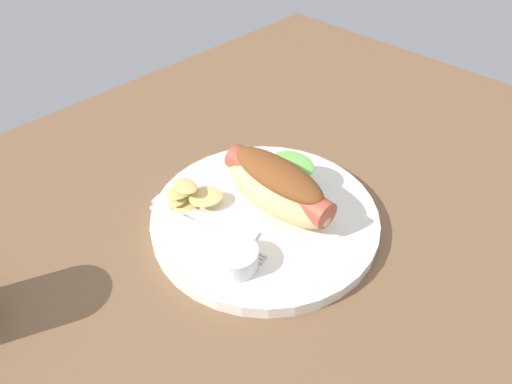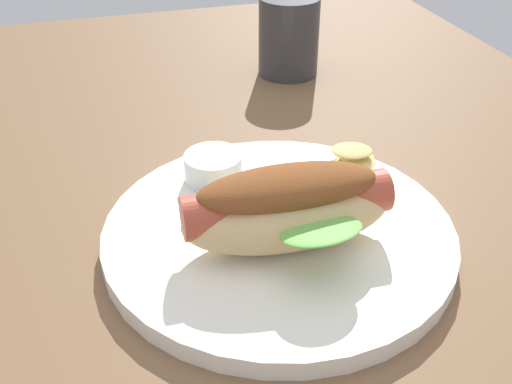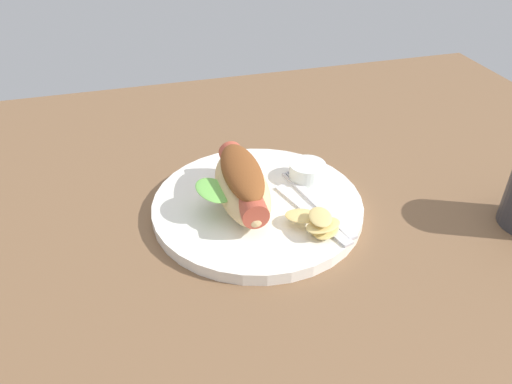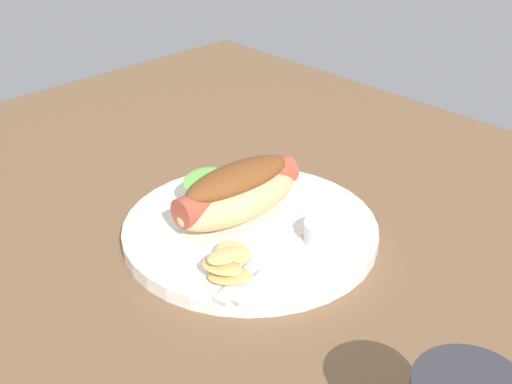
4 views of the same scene
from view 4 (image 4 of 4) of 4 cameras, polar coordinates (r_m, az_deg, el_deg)
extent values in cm
cube|color=brown|center=(76.62, 2.28, -4.60)|extent=(120.00, 90.00, 1.80)
cylinder|color=white|center=(76.35, -0.47, -3.19)|extent=(27.86, 27.86, 1.60)
ellipsoid|color=#DBB77A|center=(75.94, -1.51, -0.42)|extent=(7.10, 16.15, 5.13)
cylinder|color=#B24733|center=(75.50, -1.51, 0.17)|extent=(3.83, 15.68, 3.30)
ellipsoid|color=brown|center=(74.80, -1.53, 1.16)|extent=(5.38, 13.71, 2.77)
ellipsoid|color=#6BB74C|center=(77.39, -4.09, 0.98)|extent=(5.21, 6.55, 1.42)
cylinder|color=white|center=(72.64, 5.93, -3.33)|extent=(5.09, 5.09, 2.43)
cube|color=silver|center=(68.79, 1.33, -6.25)|extent=(3.80, 13.03, 0.40)
cube|color=silver|center=(74.42, 5.05, -3.34)|extent=(0.94, 3.19, 0.40)
cube|color=silver|center=(74.60, 4.75, -3.24)|extent=(0.94, 3.19, 0.40)
cube|color=silver|center=(74.79, 4.45, -3.14)|extent=(0.94, 3.19, 0.40)
cube|color=silver|center=(69.62, 0.08, -5.78)|extent=(5.61, 14.25, 0.36)
ellipsoid|color=#DDC171|center=(67.66, -1.81, -6.89)|extent=(4.93, 4.84, 0.50)
ellipsoid|color=#DDC171|center=(66.77, -2.45, -6.93)|extent=(4.43, 4.01, 0.90)
ellipsoid|color=#DDC171|center=(69.25, -1.88, -4.89)|extent=(5.29, 4.81, 0.86)
ellipsoid|color=#DDC171|center=(66.51, -2.83, -6.10)|extent=(4.78, 3.52, 0.86)
ellipsoid|color=#DDC171|center=(66.45, -2.57, -5.23)|extent=(3.06, 3.99, 0.87)
camera|label=1|loc=(0.74, 36.21, 23.57)|focal=32.43mm
camera|label=2|loc=(1.02, -10.39, 22.43)|focal=42.70mm
camera|label=3|loc=(0.62, -53.31, 16.85)|focal=34.68mm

